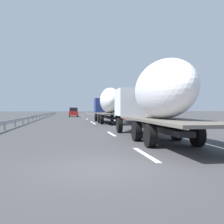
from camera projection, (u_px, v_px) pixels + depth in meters
name	position (u px, v px, depth m)	size (l,w,h in m)	color
ground_plane	(75.00, 118.00, 47.25)	(260.00, 260.00, 0.00)	#38383A
lane_stripe_0	(145.00, 154.00, 9.99)	(3.20, 0.20, 0.01)	white
lane_stripe_1	(111.00, 134.00, 18.15)	(3.20, 0.20, 0.01)	white
lane_stripe_2	(94.00, 123.00, 31.12)	(3.20, 0.20, 0.01)	white
lane_stripe_3	(92.00, 122.00, 34.69)	(3.20, 0.20, 0.01)	white
lane_stripe_4	(87.00, 119.00, 43.95)	(3.20, 0.20, 0.01)	white
lane_stripe_5	(83.00, 117.00, 57.20)	(3.20, 0.20, 0.01)	white
lane_stripe_6	(82.00, 116.00, 62.19)	(3.20, 0.20, 0.01)	white
lane_stripe_7	(80.00, 115.00, 71.48)	(3.20, 0.20, 0.01)	white
lane_stripe_8	(80.00, 115.00, 77.91)	(3.20, 0.20, 0.01)	white
edge_line_right	(103.00, 117.00, 53.04)	(110.00, 0.20, 0.01)	white
truck_lead	(108.00, 103.00, 32.34)	(12.22, 2.55, 4.10)	navy
truck_trailing	(155.00, 97.00, 14.67)	(13.76, 2.55, 4.11)	silver
car_red_compact	(73.00, 112.00, 57.08)	(4.29, 1.89, 1.94)	red
car_blue_sedan	(74.00, 111.00, 78.26)	(4.07, 1.92, 1.97)	#28479E
road_sign	(114.00, 107.00, 47.43)	(0.10, 0.90, 3.01)	gray
tree_0	(147.00, 91.00, 37.53)	(2.59, 2.59, 6.83)	#472D19
tree_1	(107.00, 102.00, 96.28)	(3.62, 3.62, 6.70)	#472D19
tree_2	(109.00, 103.00, 96.67)	(3.76, 3.76, 6.32)	#472D19
tree_3	(170.00, 83.00, 30.69)	(2.49, 2.49, 7.57)	#472D19
tree_4	(110.00, 102.00, 85.55)	(3.41, 3.41, 5.94)	#472D19
guardrail_median	(42.00, 115.00, 49.28)	(94.00, 0.10, 0.76)	#9EA0A5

